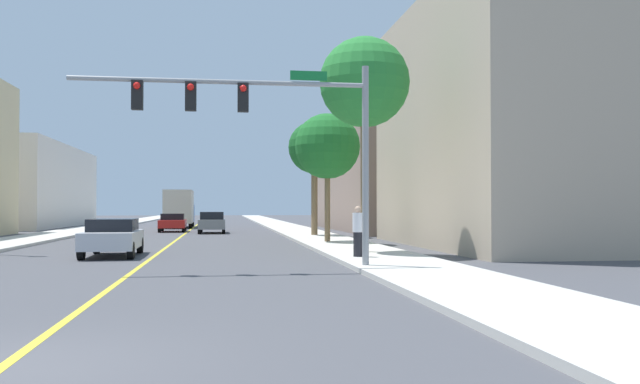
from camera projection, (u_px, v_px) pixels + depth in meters
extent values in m
plane|color=#47474C|center=(187.00, 232.00, 49.31)|extent=(192.00, 192.00, 0.00)
cube|color=beige|center=(73.00, 232.00, 48.13)|extent=(3.41, 168.00, 0.15)
cube|color=beige|center=(296.00, 231.00, 50.48)|extent=(3.41, 168.00, 0.15)
cube|color=yellow|center=(187.00, 232.00, 49.31)|extent=(0.16, 144.00, 0.01)
cube|color=tan|center=(522.00, 124.00, 31.95)|extent=(10.28, 17.01, 11.65)
cube|color=gray|center=(428.00, 180.00, 54.39)|extent=(15.03, 23.22, 8.14)
cylinder|color=gray|center=(365.00, 165.00, 20.03)|extent=(0.20, 0.20, 5.96)
cylinder|color=gray|center=(221.00, 82.00, 19.46)|extent=(8.60, 0.14, 0.14)
cube|color=black|center=(243.00, 98.00, 19.55)|extent=(0.32, 0.24, 0.84)
sphere|color=red|center=(243.00, 88.00, 19.41)|extent=(0.20, 0.20, 0.20)
cube|color=black|center=(191.00, 96.00, 19.33)|extent=(0.32, 0.24, 0.84)
sphere|color=red|center=(191.00, 87.00, 19.20)|extent=(0.20, 0.20, 0.20)
cube|color=black|center=(137.00, 95.00, 19.11)|extent=(0.32, 0.24, 0.84)
sphere|color=red|center=(137.00, 86.00, 18.98)|extent=(0.20, 0.20, 0.20)
cube|color=#147233|center=(309.00, 76.00, 19.84)|extent=(1.10, 0.04, 0.28)
cylinder|color=brown|center=(365.00, 167.00, 25.91)|extent=(0.32, 0.32, 6.59)
sphere|color=#287F33|center=(364.00, 82.00, 25.98)|extent=(3.51, 3.51, 3.51)
cone|color=#287F33|center=(390.00, 88.00, 26.20)|extent=(0.52, 1.62, 1.35)
cone|color=#287F33|center=(371.00, 92.00, 26.98)|extent=(1.72, 1.19, 1.55)
cone|color=#287F33|center=(340.00, 89.00, 26.48)|extent=(1.13, 1.36, 2.04)
cone|color=#287F33|center=(343.00, 84.00, 25.35)|extent=(1.16, 1.94, 1.61)
cone|color=#287F33|center=(379.00, 83.00, 25.05)|extent=(1.53, 0.87, 1.77)
cylinder|color=brown|center=(327.00, 194.00, 33.52)|extent=(0.28, 0.28, 4.78)
sphere|color=#1E6B28|center=(327.00, 146.00, 33.57)|extent=(3.30, 3.30, 3.30)
cone|color=#1E6B28|center=(346.00, 151.00, 33.82)|extent=(0.57, 1.48, 1.29)
cone|color=#1E6B28|center=(322.00, 152.00, 34.52)|extent=(1.32, 0.58, 1.63)
cone|color=#1E6B28|center=(308.00, 150.00, 33.43)|extent=(0.45, 1.78, 1.57)
cone|color=#1E6B28|center=(333.00, 148.00, 32.61)|extent=(1.65, 0.62, 1.54)
cylinder|color=brown|center=(314.00, 191.00, 41.25)|extent=(0.39, 0.39, 5.41)
sphere|color=#195B23|center=(314.00, 147.00, 41.31)|extent=(3.23, 3.23, 3.23)
cone|color=#195B23|center=(330.00, 151.00, 41.32)|extent=(0.58, 1.40, 1.43)
cone|color=#195B23|center=(312.00, 152.00, 42.26)|extent=(1.43, 0.45, 1.35)
cone|color=#195B23|center=(299.00, 151.00, 41.28)|extent=(0.59, 1.61, 1.68)
cone|color=#195B23|center=(316.00, 149.00, 40.34)|extent=(1.80, 0.51, 1.47)
cube|color=red|center=(173.00, 224.00, 50.17)|extent=(2.00, 4.14, 0.58)
cube|color=black|center=(173.00, 217.00, 50.19)|extent=(1.72, 1.82, 0.47)
cylinder|color=black|center=(162.00, 227.00, 51.51)|extent=(0.23, 0.64, 0.64)
cylinder|color=black|center=(185.00, 227.00, 51.79)|extent=(0.23, 0.64, 0.64)
cylinder|color=black|center=(159.00, 228.00, 48.55)|extent=(0.23, 0.64, 0.64)
cylinder|color=black|center=(184.00, 228.00, 48.83)|extent=(0.23, 0.64, 0.64)
cube|color=#BCBCC1|center=(113.00, 240.00, 25.40)|extent=(1.99, 4.47, 0.64)
cube|color=black|center=(113.00, 225.00, 25.46)|extent=(1.72, 2.32, 0.47)
cylinder|color=black|center=(97.00, 246.00, 26.89)|extent=(0.23, 0.64, 0.64)
cylinder|color=black|center=(140.00, 245.00, 27.17)|extent=(0.23, 0.64, 0.64)
cylinder|color=black|center=(81.00, 251.00, 23.61)|extent=(0.23, 0.64, 0.64)
cylinder|color=black|center=(131.00, 251.00, 23.89)|extent=(0.23, 0.64, 0.64)
cube|color=slate|center=(212.00, 224.00, 47.69)|extent=(1.87, 4.51, 0.66)
cube|color=black|center=(212.00, 216.00, 47.75)|extent=(1.64, 2.30, 0.53)
cylinder|color=black|center=(201.00, 228.00, 49.25)|extent=(0.22, 0.64, 0.64)
cylinder|color=black|center=(224.00, 228.00, 49.49)|extent=(0.22, 0.64, 0.64)
cylinder|color=black|center=(199.00, 229.00, 45.89)|extent=(0.22, 0.64, 0.64)
cylinder|color=black|center=(224.00, 229.00, 46.12)|extent=(0.22, 0.64, 0.64)
cube|color=#194799|center=(181.00, 213.00, 63.17)|extent=(2.43, 2.40, 1.60)
cube|color=beige|center=(179.00, 207.00, 58.99)|extent=(2.47, 6.13, 2.87)
cylinder|color=black|center=(170.00, 222.00, 62.98)|extent=(0.29, 0.90, 0.90)
cylinder|color=black|center=(193.00, 222.00, 63.31)|extent=(0.29, 0.90, 0.90)
cylinder|color=black|center=(165.00, 223.00, 57.29)|extent=(0.29, 0.90, 0.90)
cylinder|color=black|center=(190.00, 223.00, 57.62)|extent=(0.29, 0.90, 0.90)
cylinder|color=black|center=(358.00, 244.00, 23.29)|extent=(0.32, 0.32, 0.85)
cylinder|color=silver|center=(358.00, 222.00, 23.30)|extent=(0.38, 0.38, 0.68)
sphere|color=tan|center=(358.00, 209.00, 23.31)|extent=(0.23, 0.23, 0.23)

